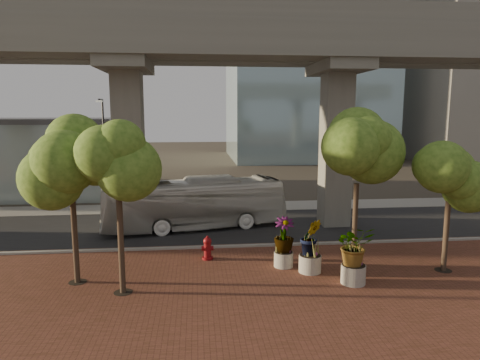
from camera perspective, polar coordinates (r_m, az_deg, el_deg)
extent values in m
plane|color=#3C352C|center=(23.70, -0.21, -7.56)|extent=(160.00, 160.00, 0.00)
cube|color=brown|center=(16.22, 2.66, -15.42)|extent=(70.00, 13.00, 0.06)
cube|color=black|center=(25.61, -0.65, -6.26)|extent=(90.00, 8.00, 0.04)
cube|color=gray|center=(21.77, 0.31, -8.84)|extent=(70.00, 0.25, 0.16)
cube|color=gray|center=(30.93, -1.58, -3.60)|extent=(90.00, 3.00, 0.06)
cube|color=gray|center=(23.44, -0.33, 18.19)|extent=(72.00, 2.40, 1.80)
cube|color=gray|center=(26.59, -1.02, 17.07)|extent=(72.00, 2.40, 1.80)
cube|color=gray|center=(22.64, -0.04, 22.14)|extent=(72.00, 0.12, 1.00)
cube|color=gray|center=(27.90, -1.23, 19.60)|extent=(72.00, 0.12, 1.00)
cube|color=#9E988E|center=(71.29, 29.24, 12.02)|extent=(18.00, 16.00, 24.00)
imported|color=silver|center=(25.10, -6.08, -3.19)|extent=(10.91, 4.55, 2.96)
cylinder|color=maroon|center=(20.07, -4.34, -10.32)|extent=(0.49, 0.49, 0.11)
cylinder|color=maroon|center=(19.94, -4.35, -9.24)|extent=(0.33, 0.33, 0.80)
sphere|color=maroon|center=(19.82, -4.37, -8.14)|extent=(0.38, 0.38, 0.38)
cylinder|color=maroon|center=(19.77, -4.37, -7.65)|extent=(0.11, 0.11, 0.14)
cylinder|color=maroon|center=(19.92, -4.36, -9.05)|extent=(0.55, 0.22, 0.22)
cylinder|color=#9B948C|center=(17.81, 14.86, -12.03)|extent=(0.96, 0.96, 0.75)
imported|color=#375C18|center=(17.44, 15.01, -8.41)|extent=(2.14, 2.14, 1.61)
cylinder|color=gray|center=(19.12, 5.83, -10.46)|extent=(0.84, 0.84, 0.66)
imported|color=#375C18|center=(18.79, 5.88, -7.29)|extent=(2.06, 2.06, 1.54)
cylinder|color=#A5A295|center=(18.63, 9.31, -10.93)|extent=(0.95, 0.95, 0.74)
imported|color=#375C18|center=(18.28, 9.40, -7.51)|extent=(2.10, 2.10, 1.58)
cylinder|color=#3F3024|center=(18.08, -21.14, -7.27)|extent=(0.22, 0.22, 3.60)
cylinder|color=black|center=(18.64, -20.83, -12.59)|extent=(0.70, 0.70, 0.01)
cylinder|color=#3F3024|center=(16.50, -15.59, -8.09)|extent=(0.22, 0.22, 3.84)
cylinder|color=black|center=(17.14, -15.31, -14.23)|extent=(0.70, 0.70, 0.01)
cylinder|color=#3F3024|center=(19.36, 15.06, -5.81)|extent=(0.22, 0.22, 3.68)
cylinder|color=black|center=(19.89, 14.84, -10.93)|extent=(0.70, 0.70, 0.01)
cylinder|color=#3F3024|center=(20.17, 25.75, -6.74)|extent=(0.22, 0.22, 3.04)
cylinder|color=black|center=(20.61, 25.46, -10.81)|extent=(0.70, 0.70, 0.01)
cylinder|color=#2A2B2F|center=(30.58, -17.56, 3.02)|extent=(0.13, 0.13, 7.54)
cube|color=#2A2B2F|center=(30.00, -18.08, 10.11)|extent=(0.14, 0.94, 0.14)
cube|color=silver|center=(29.54, -18.27, 9.95)|extent=(0.38, 0.19, 0.11)
cylinder|color=#292A2E|center=(31.38, 11.54, 4.62)|extent=(0.16, 0.16, 8.88)
cube|color=#292A2E|center=(30.85, 12.11, 12.79)|extent=(0.17, 1.11, 0.17)
cube|color=silver|center=(30.32, 12.43, 12.65)|extent=(0.44, 0.22, 0.13)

